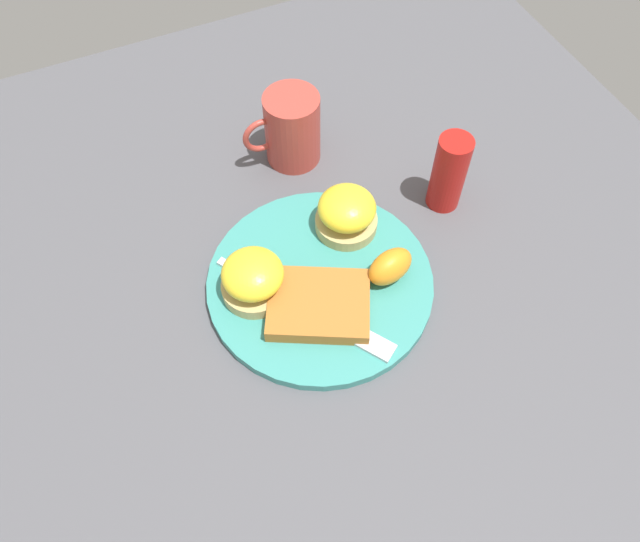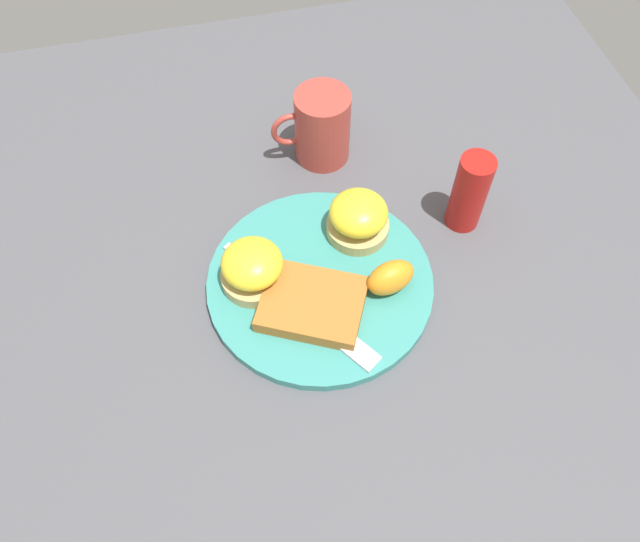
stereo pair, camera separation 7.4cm
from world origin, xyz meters
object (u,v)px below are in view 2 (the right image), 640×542
(cup, at_px, (321,127))
(condiment_bottle, at_px, (469,193))
(fork, at_px, (307,310))
(sandwich_benedict_left, at_px, (358,218))
(hashbrown_patty, at_px, (312,304))
(sandwich_benedict_right, at_px, (253,268))
(orange_wedge, at_px, (391,278))

(cup, distance_m, condiment_bottle, 0.22)
(fork, xyz_separation_m, condiment_bottle, (-0.23, -0.09, 0.04))
(sandwich_benedict_left, distance_m, hashbrown_patty, 0.13)
(fork, bearing_deg, hashbrown_patty, -158.57)
(sandwich_benedict_left, bearing_deg, sandwich_benedict_right, 16.58)
(orange_wedge, xyz_separation_m, fork, (0.10, 0.01, -0.02))
(fork, bearing_deg, cup, -107.47)
(sandwich_benedict_right, relative_size, fork, 0.38)
(orange_wedge, distance_m, condiment_bottle, 0.15)
(sandwich_benedict_right, relative_size, condiment_bottle, 0.70)
(cup, bearing_deg, condiment_bottle, 133.64)
(condiment_bottle, bearing_deg, orange_wedge, 33.64)
(sandwich_benedict_left, relative_size, condiment_bottle, 0.70)
(sandwich_benedict_right, distance_m, orange_wedge, 0.16)
(sandwich_benedict_left, relative_size, cup, 0.73)
(condiment_bottle, bearing_deg, fork, 22.08)
(sandwich_benedict_left, bearing_deg, hashbrown_patty, 49.55)
(hashbrown_patty, height_order, cup, cup)
(hashbrown_patty, distance_m, condiment_bottle, 0.24)
(sandwich_benedict_left, xyz_separation_m, orange_wedge, (-0.01, 0.09, -0.01))
(hashbrown_patty, height_order, condiment_bottle, condiment_bottle)
(sandwich_benedict_left, height_order, hashbrown_patty, sandwich_benedict_left)
(hashbrown_patty, bearing_deg, orange_wedge, -176.38)
(sandwich_benedict_right, height_order, orange_wedge, sandwich_benedict_right)
(sandwich_benedict_left, bearing_deg, orange_wedge, 99.23)
(hashbrown_patty, height_order, orange_wedge, orange_wedge)
(sandwich_benedict_left, relative_size, sandwich_benedict_right, 1.00)
(cup, bearing_deg, sandwich_benedict_left, 93.55)
(sandwich_benedict_left, bearing_deg, fork, 47.96)
(fork, bearing_deg, orange_wedge, -175.06)
(hashbrown_patty, relative_size, orange_wedge, 1.96)
(orange_wedge, height_order, condiment_bottle, condiment_bottle)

